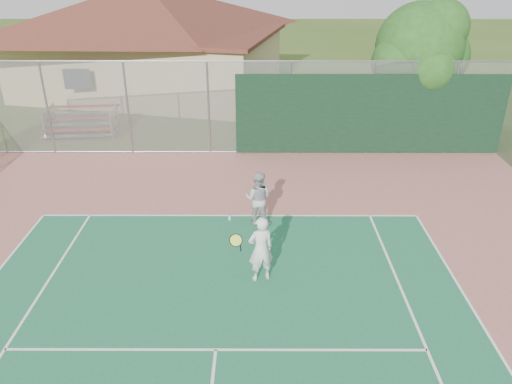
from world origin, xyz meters
TOP-DOWN VIEW (x-y plane):
  - back_fence at (2.11, 16.98)m, footprint 20.08×0.11m
  - clubhouse at (-4.96, 26.35)m, footprint 15.55×12.11m
  - bleachers at (-6.62, 19.25)m, footprint 2.98×1.93m
  - tree at (7.09, 18.56)m, footprint 3.95×3.75m
  - player_white_front at (0.88, 8.75)m, footprint 1.07×0.72m
  - player_grey_back at (0.83, 11.43)m, footprint 0.87×0.74m

SIDE VIEW (x-z plane):
  - bleachers at x=-6.62m, z-range 0.03..1.11m
  - player_grey_back at x=0.83m, z-range 0.00..1.57m
  - player_white_front at x=0.88m, z-range 0.01..1.65m
  - back_fence at x=2.11m, z-range -0.09..3.43m
  - clubhouse at x=-4.96m, z-range 0.05..6.01m
  - tree at x=7.09m, z-range 0.87..6.38m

